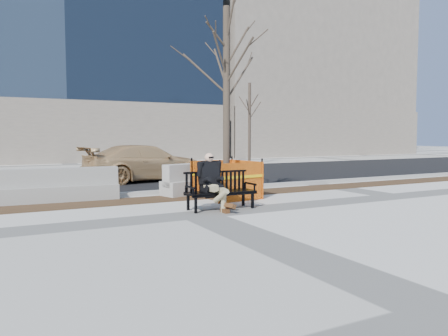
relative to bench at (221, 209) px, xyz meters
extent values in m
plane|color=beige|center=(-0.76, -0.38, 0.00)|extent=(120.00, 120.00, 0.00)
cube|color=#47301C|center=(-0.76, 2.22, 0.00)|extent=(40.00, 1.20, 0.02)
cube|color=black|center=(-0.76, 8.42, 0.00)|extent=(60.00, 10.40, 0.01)
cube|color=#9E9B93|center=(-0.76, 3.17, 0.06)|extent=(60.00, 0.25, 0.12)
cube|color=gray|center=(21.24, 25.62, 12.50)|extent=(20.00, 12.00, 25.00)
imported|color=tan|center=(0.36, 7.01, 0.00)|extent=(5.02, 2.58, 1.39)
camera|label=1|loc=(-4.62, -9.02, 1.74)|focal=34.63mm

